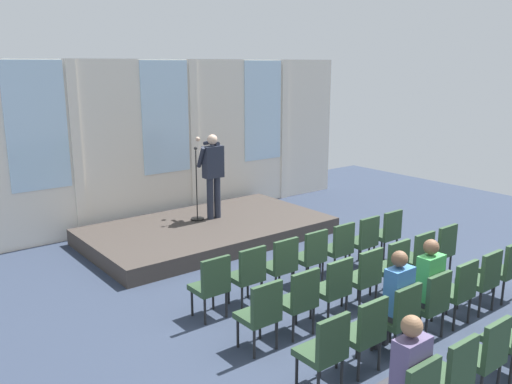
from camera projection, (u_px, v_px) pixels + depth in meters
name	position (u px, v px, depth m)	size (l,w,h in m)	color
ground_plane	(401.00, 327.00, 7.37)	(17.04, 17.04, 0.00)	#2D384C
rear_partition	(167.00, 140.00, 11.97)	(10.31, 0.14, 3.62)	silver
stage_platform	(208.00, 231.00, 11.07)	(4.88, 2.77, 0.32)	#3F3833
speaker	(213.00, 170.00, 11.18)	(0.50, 0.69, 1.79)	#232838
mic_stand	(197.00, 204.00, 11.22)	(0.28, 0.28, 1.55)	black
chair_r0_c0	(212.00, 283.00, 7.49)	(0.46, 0.44, 0.94)	black
chair_r0_c1	(248.00, 273.00, 7.87)	(0.46, 0.44, 0.94)	black
chair_r0_c2	(281.00, 263.00, 8.25)	(0.46, 0.44, 0.94)	black
chair_r0_c3	(311.00, 254.00, 8.63)	(0.46, 0.44, 0.94)	black
chair_r0_c4	(339.00, 246.00, 9.02)	(0.46, 0.44, 0.94)	black
chair_r0_c5	(364.00, 238.00, 9.40)	(0.46, 0.44, 0.94)	black
chair_r0_c6	(387.00, 232.00, 9.78)	(0.46, 0.44, 0.94)	black
chair_r1_c0	(261.00, 312.00, 6.63)	(0.46, 0.44, 0.94)	black
chair_r1_c1	(299.00, 298.00, 7.02)	(0.46, 0.44, 0.94)	black
chair_r1_c2	(333.00, 286.00, 7.40)	(0.46, 0.44, 0.94)	black
chair_r1_c3	(364.00, 275.00, 7.78)	(0.46, 0.44, 0.94)	black
chair_r1_c4	(392.00, 265.00, 8.16)	(0.46, 0.44, 0.94)	black
chair_r1_c5	(417.00, 256.00, 8.55)	(0.46, 0.44, 0.94)	black
chair_r1_c6	(441.00, 248.00, 8.93)	(0.46, 0.44, 0.94)	black
chair_r2_c0	(325.00, 348.00, 5.78)	(0.46, 0.44, 0.94)	black
chair_r2_c1	(364.00, 330.00, 6.17)	(0.46, 0.44, 0.94)	black
chair_r2_c2	(399.00, 315.00, 6.55)	(0.46, 0.44, 0.94)	black
audience_r2_c2	(395.00, 297.00, 6.56)	(0.36, 0.39, 1.35)	#2D2D33
chair_r2_c3	(430.00, 301.00, 6.93)	(0.46, 0.44, 0.94)	black
audience_r2_c3	(426.00, 283.00, 6.94)	(0.36, 0.39, 1.36)	#2D2D33
chair_r2_c4	(458.00, 289.00, 7.31)	(0.46, 0.44, 0.94)	black
chair_r2_c5	(483.00, 277.00, 7.70)	(0.46, 0.44, 0.94)	black
chair_r2_c6	(505.00, 267.00, 8.08)	(0.46, 0.44, 0.94)	black
audience_r3_c0	(405.00, 374.00, 4.95)	(0.36, 0.39, 1.34)	#2D2D33
chair_r3_c1	(451.00, 373.00, 5.32)	(0.46, 0.44, 0.94)	black
chair_r3_c2	(485.00, 352.00, 5.70)	(0.46, 0.44, 0.94)	black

